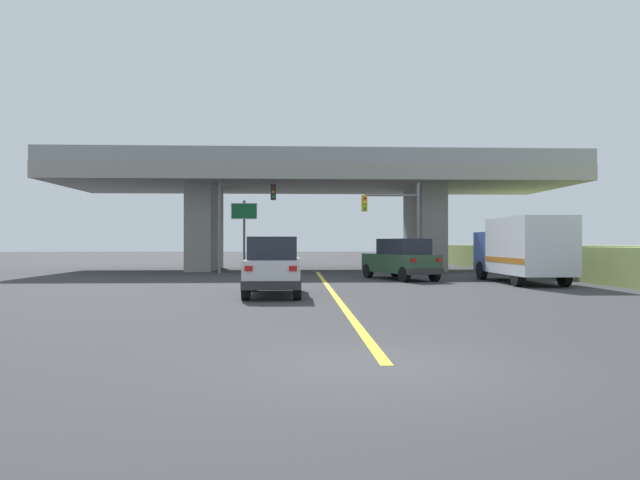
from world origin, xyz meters
TOP-DOWN VIEW (x-y plane):
  - ground at (0.00, 30.49)m, footprint 160.00×160.00m
  - overpass_bridge at (0.00, 30.49)m, footprint 33.51×10.48m
  - lane_divider_stripe at (0.00, 13.72)m, footprint 0.20×27.44m
  - suv_lead at (-2.11, 11.44)m, footprint 1.88×4.60m
  - suv_crossing at (3.85, 19.74)m, footprint 3.37×5.17m
  - box_truck at (8.85, 16.99)m, footprint 2.33×6.74m
  - traffic_signal_nearside at (4.74, 25.38)m, footprint 3.45×0.36m
  - traffic_signal_farside at (-4.82, 26.38)m, footprint 3.48×0.36m
  - highway_sign at (-4.53, 27.32)m, footprint 1.60×0.17m

SIDE VIEW (x-z plane):
  - ground at x=0.00m, z-range 0.00..0.00m
  - lane_divider_stripe at x=0.00m, z-range 0.00..0.01m
  - suv_lead at x=-2.11m, z-range 0.00..2.02m
  - suv_crossing at x=3.85m, z-range 0.00..2.02m
  - box_truck at x=8.85m, z-range 0.09..3.02m
  - highway_sign at x=-4.53m, z-range 1.04..5.48m
  - traffic_signal_nearside at x=4.74m, z-range 0.72..6.10m
  - traffic_signal_farside at x=-4.82m, z-range 0.80..6.98m
  - overpass_bridge at x=0.00m, z-range 1.57..9.06m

